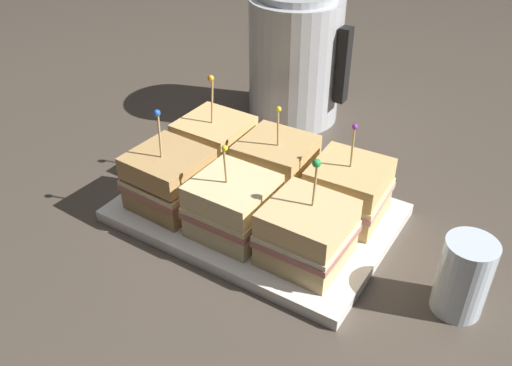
{
  "coord_description": "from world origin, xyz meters",
  "views": [
    {
      "loc": [
        0.35,
        -0.55,
        0.51
      ],
      "look_at": [
        0.0,
        0.0,
        0.06
      ],
      "focal_mm": 38.0,
      "sensor_mm": 36.0,
      "label": 1
    }
  ],
  "objects": [
    {
      "name": "drinking_glass",
      "position": [
        0.31,
        -0.02,
        0.05
      ],
      "size": [
        0.06,
        0.06,
        0.1
      ],
      "color": "silver",
      "rests_on": "ground_plane"
    },
    {
      "name": "sandwich_front_right",
      "position": [
        0.11,
        -0.06,
        0.06
      ],
      "size": [
        0.11,
        0.11,
        0.15
      ],
      "color": "#DBB77A",
      "rests_on": "serving_platter"
    },
    {
      "name": "sandwich_back_left",
      "position": [
        -0.12,
        0.06,
        0.06
      ],
      "size": [
        0.11,
        0.11,
        0.17
      ],
      "color": "tan",
      "rests_on": "serving_platter"
    },
    {
      "name": "kettle_steel",
      "position": [
        -0.12,
        0.32,
        0.12
      ],
      "size": [
        0.2,
        0.18,
        0.27
      ],
      "color": "#B7BABF",
      "rests_on": "ground_plane"
    },
    {
      "name": "serving_platter",
      "position": [
        0.0,
        0.0,
        0.01
      ],
      "size": [
        0.4,
        0.27,
        0.02
      ],
      "color": "white",
      "rests_on": "ground_plane"
    },
    {
      "name": "sandwich_back_right",
      "position": [
        0.12,
        0.06,
        0.06
      ],
      "size": [
        0.11,
        0.11,
        0.15
      ],
      "color": "tan",
      "rests_on": "serving_platter"
    },
    {
      "name": "sandwich_front_center",
      "position": [
        0.0,
        -0.06,
        0.06
      ],
      "size": [
        0.11,
        0.11,
        0.14
      ],
      "color": "beige",
      "rests_on": "serving_platter"
    },
    {
      "name": "ground_plane",
      "position": [
        0.0,
        0.0,
        0.0
      ],
      "size": [
        6.0,
        6.0,
        0.0
      ],
      "primitive_type": "plane",
      "color": "#4C4238"
    },
    {
      "name": "sandwich_front_left",
      "position": [
        -0.12,
        -0.06,
        0.06
      ],
      "size": [
        0.11,
        0.11,
        0.16
      ],
      "color": "tan",
      "rests_on": "serving_platter"
    },
    {
      "name": "sandwich_back_center",
      "position": [
        -0.0,
        0.06,
        0.06
      ],
      "size": [
        0.11,
        0.11,
        0.15
      ],
      "color": "tan",
      "rests_on": "serving_platter"
    }
  ]
}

